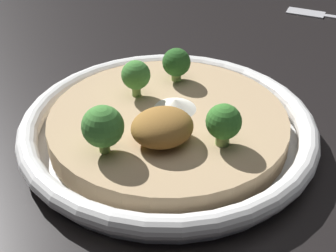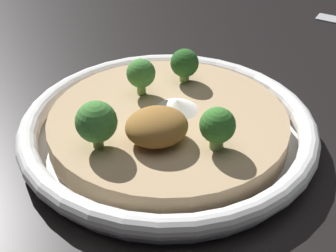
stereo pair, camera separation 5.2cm
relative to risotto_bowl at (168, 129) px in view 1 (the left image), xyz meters
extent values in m
plane|color=black|center=(0.00, 0.00, -0.02)|extent=(6.00, 6.00, 0.00)
cylinder|color=white|center=(0.00, 0.00, -0.01)|extent=(0.28, 0.28, 0.01)
torus|color=white|center=(0.00, 0.00, 0.00)|extent=(0.30, 0.30, 0.02)
cylinder|color=tan|center=(0.00, 0.00, 0.00)|extent=(0.24, 0.24, 0.02)
cone|color=white|center=(0.01, 0.01, 0.02)|extent=(0.04, 0.04, 0.01)
ellipsoid|color=olive|center=(-0.02, -0.04, 0.03)|extent=(0.06, 0.05, 0.03)
cylinder|color=#84A856|center=(0.04, 0.06, 0.02)|extent=(0.01, 0.01, 0.02)
sphere|color=#285B23|center=(0.04, 0.06, 0.04)|extent=(0.03, 0.03, 0.03)
cylinder|color=#759E4C|center=(-0.01, 0.05, 0.02)|extent=(0.01, 0.01, 0.02)
sphere|color=#428438|center=(-0.01, 0.05, 0.04)|extent=(0.03, 0.03, 0.03)
cylinder|color=#84A856|center=(0.02, -0.06, 0.02)|extent=(0.02, 0.02, 0.02)
sphere|color=#387A2D|center=(0.02, -0.06, 0.04)|extent=(0.03, 0.03, 0.03)
cylinder|color=#759E4C|center=(-0.08, -0.03, 0.03)|extent=(0.01, 0.01, 0.02)
sphere|color=#428438|center=(-0.08, -0.03, 0.04)|extent=(0.04, 0.04, 0.04)
cube|color=#B7B7BC|center=(0.35, 0.21, -0.02)|extent=(0.06, 0.06, 0.00)
camera|label=1|loc=(-0.19, -0.38, 0.30)|focal=55.00mm
camera|label=2|loc=(-0.14, -0.40, 0.30)|focal=55.00mm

